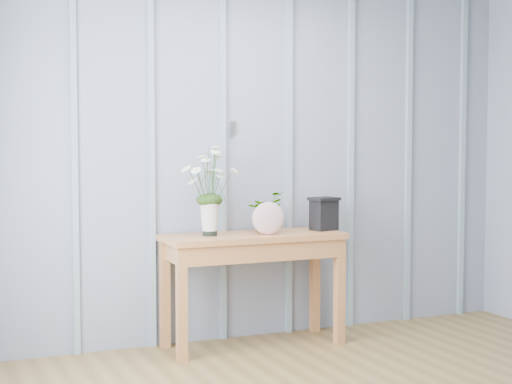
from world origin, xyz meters
name	(u,v)px	position (x,y,z in m)	size (l,w,h in m)	color
room_shell	(355,23)	(0.00, 0.92, 1.99)	(4.00, 4.50, 2.50)	#858DA2
sideboard	(253,251)	(-0.13, 1.99, 0.64)	(1.20, 0.45, 0.75)	#AA6937
daisy_vase	(210,178)	(-0.43, 2.01, 1.12)	(0.42, 0.32, 0.60)	black
spider_plant	(265,212)	(-0.01, 2.06, 0.89)	(0.25, 0.21, 0.27)	#1A360E
felt_disc_vessel	(268,218)	(-0.06, 1.90, 0.86)	(0.22, 0.06, 0.22)	#945167
carved_box	(324,213)	(0.40, 1.99, 0.87)	(0.21, 0.18, 0.23)	black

